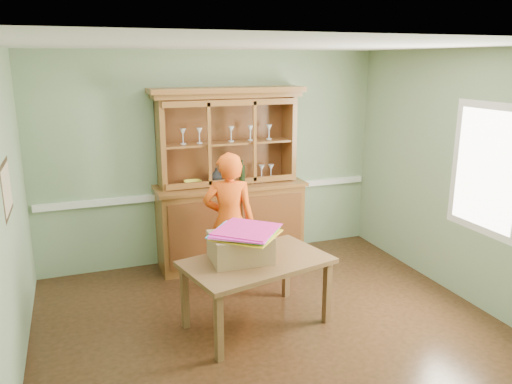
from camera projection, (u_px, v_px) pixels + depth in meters
name	position (u px, v px, depth m)	size (l,w,h in m)	color
floor	(270.00, 326.00, 4.98)	(4.50, 4.50, 0.00)	#4D2B18
ceiling	(273.00, 45.00, 4.29)	(4.50, 4.50, 0.00)	white
wall_back	(213.00, 158.00, 6.45)	(4.50, 4.50, 0.00)	gray
wall_left	(4.00, 223.00, 3.88)	(4.00, 4.00, 0.00)	gray
wall_right	(464.00, 177.00, 5.39)	(4.00, 4.00, 0.00)	gray
wall_front	(404.00, 284.00, 2.82)	(4.50, 4.50, 0.00)	gray
chair_rail	(215.00, 192.00, 6.54)	(4.41, 0.05, 0.08)	white
framed_map	(7.00, 189.00, 4.11)	(0.03, 0.60, 0.46)	#352415
window_panel	(486.00, 169.00, 5.07)	(0.03, 0.96, 1.36)	white
china_hutch	(230.00, 204.00, 6.40)	(1.92, 0.63, 2.26)	brown
dining_table	(257.00, 268.00, 4.87)	(1.54, 1.12, 0.69)	brown
cardboard_box	(240.00, 247.00, 4.82)	(0.57, 0.45, 0.26)	#94734C
kite_stack	(245.00, 232.00, 4.76)	(0.76, 0.76, 0.05)	yellow
person	(229.00, 222.00, 5.64)	(0.59, 0.38, 1.60)	#EF500F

